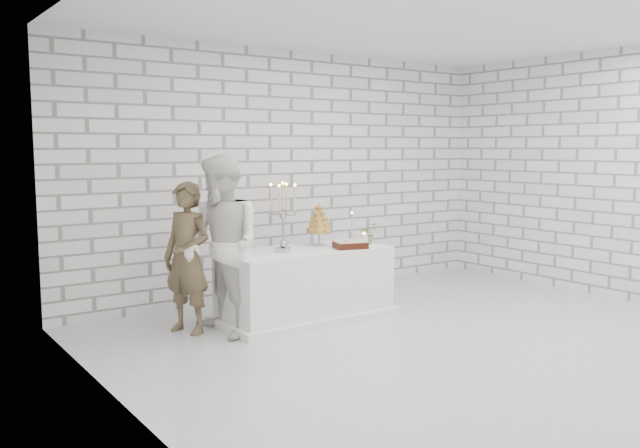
% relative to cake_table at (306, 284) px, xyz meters
% --- Properties ---
extents(ground, '(6.00, 5.00, 0.01)m').
position_rel_cake_table_xyz_m(ground, '(0.60, -1.31, -0.38)').
color(ground, silver).
rests_on(ground, ground).
extents(ceiling, '(6.00, 5.00, 0.01)m').
position_rel_cake_table_xyz_m(ceiling, '(0.60, -1.31, 2.62)').
color(ceiling, white).
rests_on(ceiling, ground).
extents(wall_back, '(6.00, 0.01, 3.00)m').
position_rel_cake_table_xyz_m(wall_back, '(0.60, 1.19, 1.12)').
color(wall_back, white).
rests_on(wall_back, ground).
extents(wall_left, '(0.01, 5.00, 3.00)m').
position_rel_cake_table_xyz_m(wall_left, '(-2.40, -1.31, 1.12)').
color(wall_left, white).
rests_on(wall_left, ground).
extents(wall_right, '(0.01, 5.00, 3.00)m').
position_rel_cake_table_xyz_m(wall_right, '(3.60, -1.31, 1.12)').
color(wall_right, white).
rests_on(wall_right, ground).
extents(cake_table, '(1.80, 0.80, 0.75)m').
position_rel_cake_table_xyz_m(cake_table, '(0.00, 0.00, 0.00)').
color(cake_table, white).
rests_on(cake_table, ground).
extents(groom, '(0.55, 0.64, 1.49)m').
position_rel_cake_table_xyz_m(groom, '(-1.24, 0.24, 0.37)').
color(groom, brown).
rests_on(groom, ground).
extents(bride, '(0.70, 0.88, 1.76)m').
position_rel_cake_table_xyz_m(bride, '(-1.02, -0.08, 0.51)').
color(bride, white).
rests_on(bride, ground).
extents(candelabra, '(0.32, 0.32, 0.73)m').
position_rel_cake_table_xyz_m(candelabra, '(-0.28, -0.01, 0.74)').
color(candelabra, '#9E9EA8').
rests_on(candelabra, cake_table).
extents(croquembouche, '(0.34, 0.34, 0.47)m').
position_rel_cake_table_xyz_m(croquembouche, '(0.28, 0.15, 0.61)').
color(croquembouche, '#9D6926').
rests_on(croquembouche, cake_table).
extents(chocolate_cake, '(0.39, 0.32, 0.08)m').
position_rel_cake_table_xyz_m(chocolate_cake, '(0.43, -0.22, 0.42)').
color(chocolate_cake, black).
rests_on(chocolate_cake, cake_table).
extents(pillar_candle, '(0.10, 0.10, 0.12)m').
position_rel_cake_table_xyz_m(pillar_candle, '(0.71, -0.11, 0.44)').
color(pillar_candle, white).
rests_on(pillar_candle, cake_table).
extents(extra_taper, '(0.07, 0.07, 0.32)m').
position_rel_cake_table_xyz_m(extra_taper, '(0.77, 0.19, 0.54)').
color(extra_taper, beige).
rests_on(extra_taper, cake_table).
extents(flowers, '(0.25, 0.23, 0.23)m').
position_rel_cake_table_xyz_m(flowers, '(0.79, -0.08, 0.49)').
color(flowers, '#5B7843').
rests_on(flowers, cake_table).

